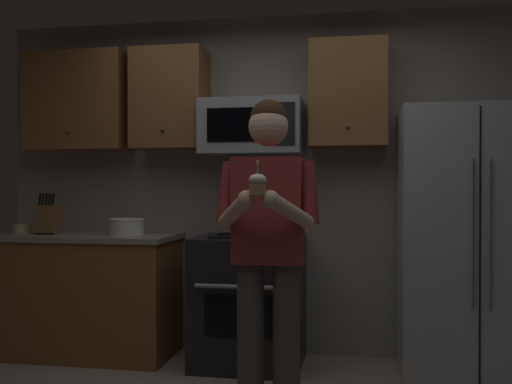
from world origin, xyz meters
The scene contains 11 objects.
wall_back centered at (0.00, 1.75, 1.30)m, with size 4.40×0.10×2.60m, color gray.
oven_range centered at (-0.15, 1.36, 0.46)m, with size 0.76×0.70×0.93m.
microwave centered at (-0.15, 1.48, 1.72)m, with size 0.74×0.41×0.40m.
refrigerator centered at (1.35, 1.32, 0.90)m, with size 0.90×0.75×1.80m.
cabinet_row_upper centered at (-0.72, 1.53, 1.95)m, with size 2.78×0.36×0.76m.
counter_left centered at (-1.45, 1.38, 0.46)m, with size 1.44×0.66×0.92m.
knife_block centered at (-1.71, 1.33, 1.04)m, with size 0.16×0.15×0.32m.
bowl_large_white centered at (-1.08, 1.35, 0.98)m, with size 0.27×0.27×0.12m.
bowl_small_colored centered at (-1.95, 1.36, 0.95)m, with size 0.14×0.14×0.07m.
person centered at (0.14, 0.41, 1.00)m, with size 0.60×0.48×1.76m.
cupcake centered at (0.14, 0.08, 1.29)m, with size 0.09×0.09×0.17m.
Camera 1 is at (0.63, -2.72, 1.28)m, focal length 40.62 mm.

